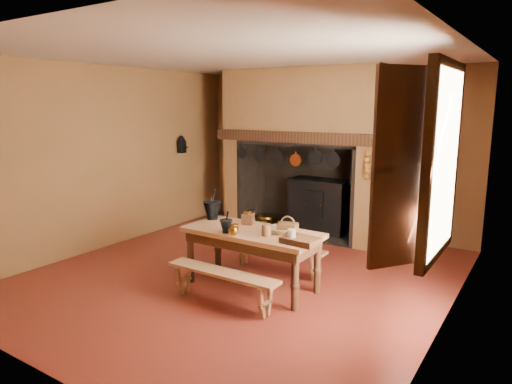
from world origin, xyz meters
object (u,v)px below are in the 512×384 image
(iron_range, at_px, (320,205))
(mixing_bowl, at_px, (280,230))
(coffee_grinder, at_px, (248,218))
(bench_front, at_px, (222,280))
(wicker_basket, at_px, (288,228))
(work_table, at_px, (252,239))

(iron_range, height_order, mixing_bowl, iron_range)
(coffee_grinder, bearing_deg, bench_front, -92.17)
(bench_front, bearing_deg, wicker_basket, 58.36)
(mixing_bowl, relative_size, wicker_basket, 1.14)
(iron_range, relative_size, wicker_basket, 6.37)
(work_table, distance_m, coffee_grinder, 0.35)
(work_table, height_order, mixing_bowl, mixing_bowl)
(bench_front, relative_size, coffee_grinder, 6.64)
(wicker_basket, bearing_deg, bench_front, -133.01)
(bench_front, bearing_deg, mixing_bowl, 63.44)
(wicker_basket, bearing_deg, work_table, -178.18)
(wicker_basket, bearing_deg, iron_range, 95.85)
(work_table, xyz_separation_m, mixing_bowl, (0.34, 0.08, 0.15))
(work_table, xyz_separation_m, coffee_grinder, (-0.20, 0.21, 0.19))
(mixing_bowl, bearing_deg, wicker_basket, 11.41)
(mixing_bowl, bearing_deg, bench_front, -116.56)
(iron_range, xyz_separation_m, coffee_grinder, (0.19, -2.51, 0.32))
(bench_front, distance_m, wicker_basket, 0.96)
(mixing_bowl, xyz_separation_m, wicker_basket, (0.09, 0.02, 0.03))
(coffee_grinder, distance_m, wicker_basket, 0.64)
(mixing_bowl, bearing_deg, coffee_grinder, 166.76)
(bench_front, bearing_deg, coffee_grinder, 103.78)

